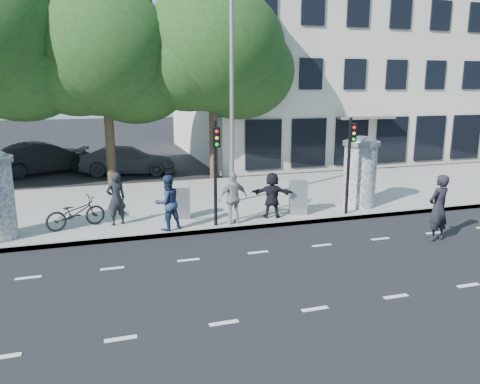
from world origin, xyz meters
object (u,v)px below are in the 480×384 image
object	(u,v)px
ped_c	(167,203)
bicycle	(76,213)
man_road	(438,208)
car_mid	(44,158)
traffic_pole_near	(216,163)
cabinet_right	(298,197)
ped_f	(272,195)
cabinet_left	(183,204)
ad_column_right	(360,170)
ped_b	(116,199)
traffic_pole_far	(350,156)
ped_e	(233,198)
street_lamp	(232,81)
car_right	(128,160)

from	to	relation	value
ped_c	bicycle	distance (m)	3.00
man_road	car_mid	xyz separation A→B (m)	(-12.38, 15.52, -0.18)
traffic_pole_near	cabinet_right	size ratio (longest dim) A/B	2.81
ped_f	cabinet_left	xyz separation A→B (m)	(-2.95, 0.83, -0.28)
ad_column_right	ped_b	bearing A→B (deg)	178.77
ped_f	car_mid	world-z (taller)	ped_f
ped_c	cabinet_left	size ratio (longest dim) A/B	1.71
ad_column_right	ped_c	distance (m)	7.43
ped_c	man_road	bearing A→B (deg)	138.40
traffic_pole_far	ped_c	size ratio (longest dim) A/B	1.93
ped_b	ped_f	distance (m)	5.21
ped_b	man_road	world-z (taller)	man_road
ped_e	ped_f	size ratio (longest dim) A/B	1.09
car_mid	bicycle	bearing A→B (deg)	167.29
ad_column_right	ped_f	size ratio (longest dim) A/B	1.66
ped_f	cabinet_right	distance (m)	1.06
street_lamp	man_road	xyz separation A→B (m)	(4.75, -5.82, -3.77)
cabinet_left	ped_b	bearing A→B (deg)	-167.32
cabinet_left	ped_c	bearing A→B (deg)	-111.45
ped_f	man_road	bearing A→B (deg)	160.97
traffic_pole_near	car_mid	xyz separation A→B (m)	(-6.23, 12.54, -1.39)
ped_b	car_right	distance (m)	10.12
ad_column_right	traffic_pole_far	bearing A→B (deg)	-137.79
ped_b	cabinet_right	size ratio (longest dim) A/B	1.45
ped_e	cabinet_right	bearing A→B (deg)	179.80
traffic_pole_far	ped_e	world-z (taller)	traffic_pole_far
ad_column_right	car_right	bearing A→B (deg)	127.21
ped_e	street_lamp	bearing A→B (deg)	-116.38
ped_e	bicycle	xyz separation A→B (m)	(-4.95, 1.06, -0.37)
ped_c	bicycle	bearing A→B (deg)	-40.85
ad_column_right	car_right	size ratio (longest dim) A/B	0.53
ad_column_right	ped_f	distance (m)	3.80
ped_f	traffic_pole_far	bearing A→B (deg)	-167.43
ped_b	car_mid	xyz separation A→B (m)	(-3.16, 11.44, -0.18)
ad_column_right	man_road	xyz separation A→B (m)	(0.35, -3.89, -0.52)
ped_f	car_right	size ratio (longest dim) A/B	0.32
man_road	cabinet_left	xyz separation A→B (m)	(-7.01, 4.20, -0.36)
street_lamp	bicycle	world-z (taller)	street_lamp
bicycle	street_lamp	bearing A→B (deg)	-94.61
ped_c	car_mid	distance (m)	13.33
ped_b	cabinet_right	distance (m)	6.23
ped_b	bicycle	bearing A→B (deg)	-17.71
cabinet_left	car_right	bearing A→B (deg)	106.02
ad_column_right	man_road	bearing A→B (deg)	-84.88
ped_b	car_mid	size ratio (longest dim) A/B	0.34
ped_b	ad_column_right	bearing A→B (deg)	161.83
man_road	ped_b	bearing A→B (deg)	-36.44
cabinet_left	ped_e	bearing A→B (deg)	-28.79
ped_e	cabinet_left	distance (m)	1.90
ped_e	cabinet_left	xyz separation A→B (m)	(-1.46, 1.16, -0.36)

